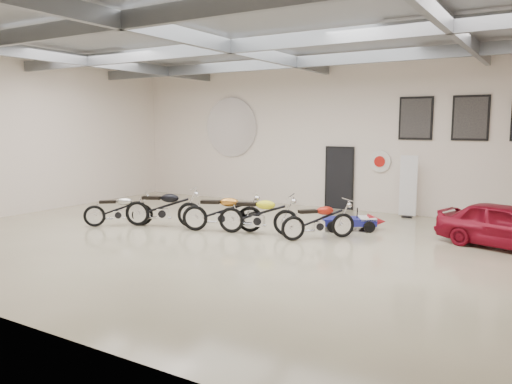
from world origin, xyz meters
The scene contains 18 objects.
floor centered at (0.00, 0.00, 0.00)m, with size 16.00×12.00×0.01m, color #BEB691.
ceiling centered at (0.00, 0.00, 5.00)m, with size 16.00×12.00×0.01m, color gray.
back_wall centered at (0.00, 6.00, 2.50)m, with size 16.00×0.02×5.00m, color silver.
left_wall centered at (-8.00, 0.00, 2.50)m, with size 0.02×12.00×5.00m, color silver.
ceiling_beams centered at (0.00, 0.00, 4.75)m, with size 15.80×11.80×0.32m, color slate, non-canonical shape.
door centered at (0.50, 5.95, 1.05)m, with size 0.92×0.08×2.10m, color black.
logo_plaque centered at (-4.00, 5.95, 2.80)m, with size 2.30×0.06×1.16m, color silver, non-canonical shape.
poster_left centered at (3.00, 5.96, 3.10)m, with size 1.05×0.08×1.35m, color black, non-canonical shape.
poster_mid centered at (4.60, 5.96, 3.10)m, with size 1.05×0.08×1.35m, color black, non-canonical shape.
oil_sign centered at (1.90, 5.95, 1.70)m, with size 0.72×0.10×0.72m, color white, non-canonical shape.
banner_stand centered at (2.97, 5.50, 0.96)m, with size 0.52×0.21×1.93m, color white, non-canonical shape.
motorcycle_silver centered at (-3.82, -0.14, 0.50)m, with size 1.91×0.59×0.99m, color silver, non-canonical shape.
motorcycle_black centered at (-2.65, 0.46, 0.58)m, with size 2.22×0.69×1.16m, color silver, non-canonical shape.
motorcycle_gold centered at (-0.83, 0.80, 0.57)m, with size 2.17×0.67×1.13m, color silver, non-canonical shape.
motorcycle_yellow centered at (0.21, 0.98, 0.56)m, with size 2.16×0.67×1.12m, color silver, non-canonical shape.
motorcycle_red centered at (1.80, 1.30, 0.51)m, with size 1.96×0.61×1.02m, color silver, non-canonical shape.
go_kart centered at (2.20, 2.85, 0.32)m, with size 1.76×0.79×0.64m, color navy, non-canonical shape.
vintage_car centered at (6.00, 2.69, 0.54)m, with size 3.18×1.28×1.09m, color maroon.
Camera 1 is at (6.88, -10.19, 2.90)m, focal length 35.00 mm.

